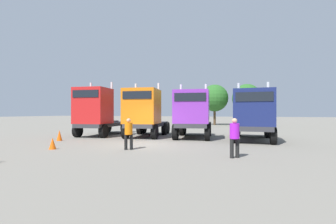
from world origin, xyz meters
The scene contains 12 objects.
ground centered at (0.00, 0.00, 0.00)m, with size 200.00×200.00×0.00m, color slate.
semi_truck_red centered at (-5.70, 3.28, 1.95)m, with size 3.27×6.56×4.43m.
semi_truck_orange centered at (-1.73, 3.66, 1.93)m, with size 3.36×6.13×4.26m.
semi_truck_purple centered at (1.99, 4.05, 1.83)m, with size 3.29×5.98×4.07m.
semi_truck_navy centered at (6.19, 3.71, 1.75)m, with size 2.63×6.35×3.97m.
visitor_in_hivis centered at (0.08, -2.11, 0.93)m, with size 0.52×0.52×1.61m.
visitor_with_camera centered at (5.38, -2.59, 0.97)m, with size 0.56×0.56×1.68m.
traffic_cone_mid centered at (-3.74, -3.29, 0.30)m, with size 0.36×0.36×0.60m, color #F2590C.
traffic_cone_far centered at (-6.27, -0.20, 0.36)m, with size 0.36×0.36×0.73m, color #F2590C.
oak_far_left centered at (-4.15, 23.58, 3.68)m, with size 2.83×2.83×5.14m.
oak_far_centre centered at (0.79, 23.74, 4.13)m, with size 4.14×4.14×6.21m.
oak_far_right centered at (5.48, 23.18, 3.98)m, with size 4.13×4.13×6.05m.
Camera 1 is at (6.02, -12.95, 1.92)m, focal length 25.31 mm.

